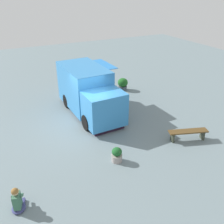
{
  "coord_description": "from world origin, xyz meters",
  "views": [
    {
      "loc": [
        -3.75,
        -10.68,
        6.56
      ],
      "look_at": [
        0.88,
        -1.41,
        1.23
      ],
      "focal_mm": 39.89,
      "sensor_mm": 36.0,
      "label": 1
    }
  ],
  "objects": [
    {
      "name": "planter_flowering_near",
      "position": [
        0.13,
        -3.36,
        0.32
      ],
      "size": [
        0.46,
        0.46,
        0.65
      ],
      "color": "gray",
      "rests_on": "ground_plane"
    },
    {
      "name": "planter_flowering_far",
      "position": [
        4.14,
        3.44,
        0.44
      ],
      "size": [
        0.7,
        0.7,
        0.83
      ],
      "color": "#414D54",
      "rests_on": "ground_plane"
    },
    {
      "name": "ground_plane",
      "position": [
        0.0,
        0.0,
        0.0
      ],
      "size": [
        40.0,
        40.0,
        0.0
      ],
      "primitive_type": "plane",
      "color": "slate"
    },
    {
      "name": "person_customer",
      "position": [
        -3.89,
        -4.12,
        0.36
      ],
      "size": [
        0.57,
        0.77,
        0.9
      ],
      "color": "#393E73",
      "rests_on": "ground_plane"
    },
    {
      "name": "food_truck",
      "position": [
        0.79,
        1.32,
        1.2
      ],
      "size": [
        2.72,
        5.1,
        2.52
      ],
      "color": "#3485CB",
      "rests_on": "ground_plane"
    },
    {
      "name": "plaza_bench",
      "position": [
        3.83,
        -3.44,
        0.38
      ],
      "size": [
        1.87,
        0.97,
        0.5
      ],
      "color": "#533C1E",
      "rests_on": "ground_plane"
    }
  ]
}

